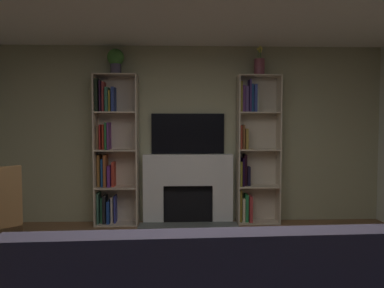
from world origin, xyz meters
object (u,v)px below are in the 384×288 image
Objects in this scene: bookshelf_left at (112,151)px; bookshelf_right at (253,150)px; fireplace at (188,187)px; vase_with_flowers at (259,66)px; potted_plant at (116,60)px; tv at (188,134)px.

bookshelf_left is 2.05m from bookshelf_right.
vase_with_flowers reaches higher than fireplace.
vase_with_flowers is at bearing -2.79° from fireplace.
bookshelf_left is 1.30m from potted_plant.
bookshelf_left is 5.29× the size of vase_with_flowers.
tv is at bearing 173.31° from vase_with_flowers.
potted_plant is at bearing -178.52° from bookshelf_right.
bookshelf_right is 1.22m from vase_with_flowers.
tv is 0.50× the size of bookshelf_right.
bookshelf_left is 2.46m from vase_with_flowers.
bookshelf_left is 1.00× the size of bookshelf_right.
potted_plant is (0.08, -0.04, 1.29)m from bookshelf_left.
bookshelf_left is (-1.10, -0.08, -0.24)m from tv.
fireplace is 1.23m from bookshelf_left.
potted_plant reaches higher than bookshelf_left.
potted_plant reaches higher than fireplace.
bookshelf_left is at bearing 154.80° from potted_plant.
vase_with_flowers is at bearing -6.69° from tv.
vase_with_flowers reaches higher than tv.
tv is at bearing 4.36° from bookshelf_left.
vase_with_flowers is (1.03, -0.05, 1.77)m from fireplace.
bookshelf_left is at bearing -179.58° from bookshelf_right.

